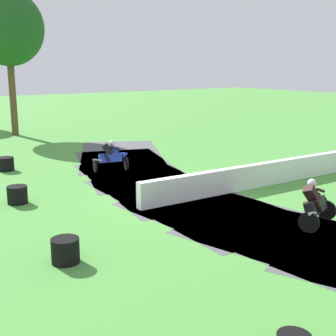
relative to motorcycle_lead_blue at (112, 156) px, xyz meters
name	(u,v)px	position (x,y,z in m)	size (l,w,h in m)	color
ground_plane	(187,200)	(-0.09, -5.58, -0.64)	(120.00, 120.00, 0.00)	#4C933D
track_asphalt	(206,196)	(0.76, -5.61, -0.63)	(8.43, 26.71, 0.01)	#515156
safety_barrier	(297,168)	(5.46, -5.77, -0.19)	(0.30, 14.96, 0.90)	white
motorcycle_lead_blue	(112,156)	(0.00, 0.00, 0.00)	(1.73, 1.12, 1.43)	black
motorcycle_chase_black	(316,203)	(1.51, -9.67, -0.01)	(1.68, 1.15, 1.42)	black
tire_stack_near	(6,164)	(-3.88, 2.71, -0.34)	(0.72, 0.72, 0.60)	black
tire_stack_mid_a	(17,195)	(-5.00, -2.54, -0.34)	(0.67, 0.67, 0.60)	black
tire_stack_mid_b	(65,251)	(-5.56, -7.96, -0.34)	(0.67, 0.67, 0.60)	black
tree_far_right	(8,28)	(-0.24, 13.13, 6.25)	(4.59, 4.59, 9.34)	brown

